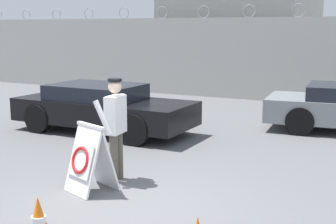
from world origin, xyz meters
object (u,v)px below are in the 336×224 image
(security_guard, at_px, (115,124))
(parked_car_front_coupe, at_px, (102,107))
(traffic_cone_near, at_px, (39,224))
(barricade_sign, at_px, (89,158))

(security_guard, relative_size, parked_car_front_coupe, 0.39)
(security_guard, height_order, traffic_cone_near, security_guard)
(barricade_sign, distance_m, traffic_cone_near, 2.06)
(barricade_sign, xyz_separation_m, traffic_cone_near, (0.69, -1.92, -0.22))
(traffic_cone_near, distance_m, parked_car_front_coupe, 6.41)
(security_guard, distance_m, parked_car_front_coupe, 3.92)
(barricade_sign, bearing_deg, parked_car_front_coupe, 141.52)
(traffic_cone_near, xyz_separation_m, parked_car_front_coupe, (-3.03, 5.64, 0.30))
(parked_car_front_coupe, bearing_deg, security_guard, -51.25)
(security_guard, bearing_deg, traffic_cone_near, 6.50)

